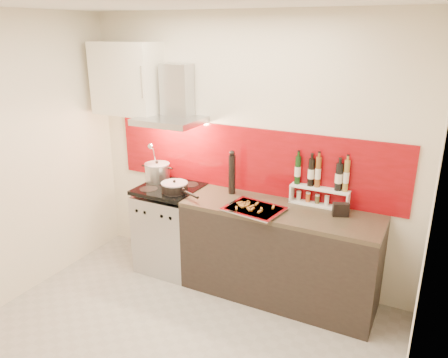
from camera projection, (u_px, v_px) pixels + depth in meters
The scene contains 16 objects.
floor at pixel (170, 349), 3.50m from camera, with size 3.40×3.40×0.00m, color #9E9991.
back_wall at pixel (245, 151), 4.25m from camera, with size 3.40×0.02×2.60m, color silver.
left_wall at pixel (2, 165), 3.81m from camera, with size 0.02×2.80×2.60m, color silver.
right_wall at pixel (424, 251), 2.34m from camera, with size 0.02×2.80×2.60m, color silver.
backsplash at pixel (249, 160), 4.25m from camera, with size 3.00×0.02×0.64m, color maroon.
range_stove at pixel (171, 229), 4.58m from camera, with size 0.60×0.60×0.91m.
counter at pixel (279, 253), 4.06m from camera, with size 1.80×0.60×0.90m.
range_hood at pixel (174, 103), 4.27m from camera, with size 0.62×0.50×0.61m.
upper_cabinet at pixel (127, 79), 4.43m from camera, with size 0.70×0.35×0.72m, color white.
stock_pot at pixel (157, 172), 4.58m from camera, with size 0.26×0.26×0.22m.
saute_pan at pixel (175, 187), 4.28m from camera, with size 0.49×0.29×0.12m.
utensil_jar at pixel (154, 170), 4.56m from camera, with size 0.09×0.14×0.43m.
pepper_mill at pixel (232, 173), 4.21m from camera, with size 0.07×0.07×0.44m.
step_shelf at pixel (321, 184), 3.93m from camera, with size 0.54×0.15×0.46m.
caddy_box at pixel (341, 210), 3.74m from camera, with size 0.14×0.06×0.12m, color black.
baking_tray at pixel (254, 209), 3.88m from camera, with size 0.55×0.45×0.03m.
Camera 1 is at (1.69, -2.35, 2.43)m, focal length 35.00 mm.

